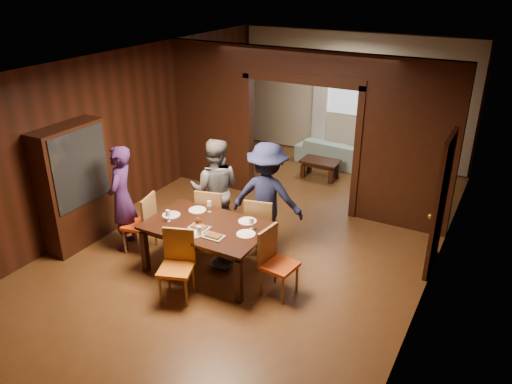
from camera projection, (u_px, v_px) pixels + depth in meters
The scene contains 32 objects.
floor at pixel (259, 238), 8.41m from camera, with size 9.00×9.00×0.00m, color #593619.
ceiling at pixel (260, 64), 7.21m from camera, with size 5.50×9.00×0.02m, color silver.
room_walls at pixel (308, 124), 9.29m from camera, with size 5.52×9.01×2.90m.
person_purple at pixel (122, 198), 7.85m from camera, with size 0.62×0.41×1.71m, color #3A1D55.
person_grey at pixel (215, 190), 8.12m from camera, with size 0.84×0.66×1.73m, color #54555B.
person_navy at pixel (267, 197), 7.81m from camera, with size 1.15×0.66×1.78m, color #1A1F42.
sofa at pixel (340, 153), 11.36m from camera, with size 1.99×0.78×0.58m, color #96C2C4.
serving_bowl at pixel (221, 221), 7.27m from camera, with size 0.33×0.33×0.08m, color black.
dining_table at pixel (208, 248), 7.40m from camera, with size 1.78×1.10×0.76m, color black.
coffee_table at pixel (320, 169), 10.72m from camera, with size 0.80×0.50×0.40m, color black.
chair_left at pixel (139, 223), 7.88m from camera, with size 0.44×0.44×0.97m, color #EB4516, non-canonical shape.
chair_right at pixel (279, 263), 6.81m from camera, with size 0.44×0.44×0.97m, color #D54914, non-canonical shape.
chair_far_l at pixel (213, 214), 8.15m from camera, with size 0.44×0.44×0.97m, color red, non-canonical shape.
chair_far_r at pixel (261, 224), 7.84m from camera, with size 0.44×0.44×0.97m, color red, non-canonical shape.
chair_near at pixel (176, 267), 6.73m from camera, with size 0.44×0.44×0.97m, color orange, non-canonical shape.
hutch at pixel (75, 186), 7.91m from camera, with size 0.40×1.20×2.00m, color black.
door_right at pixel (440, 204), 7.20m from camera, with size 0.06×0.90×2.10m, color black.
window_far at pixel (353, 86), 11.25m from camera, with size 1.20×0.03×1.30m, color silver.
curtain_left at pixel (320, 102), 11.73m from camera, with size 0.35×0.06×2.40m, color white.
curtain_right at pixel (383, 111), 11.08m from camera, with size 0.35×0.06×2.40m, color white.
plate_left at pixel (171, 215), 7.52m from camera, with size 0.27×0.27×0.01m, color silver.
plate_far_l at pixel (197, 210), 7.67m from camera, with size 0.27×0.27×0.01m, color white.
plate_far_r at pixel (247, 221), 7.33m from camera, with size 0.27×0.27×0.01m, color white.
plate_right at pixel (246, 234), 6.98m from camera, with size 0.27×0.27×0.01m, color white.
plate_near at pixel (193, 234), 6.99m from camera, with size 0.27×0.27×0.01m, color silver.
platter_a at pixel (199, 227), 7.14m from camera, with size 0.30×0.20×0.04m, color gray.
platter_b at pixel (213, 236), 6.91m from camera, with size 0.30×0.20×0.04m, color gray.
wineglass_left at pixel (168, 216), 7.31m from camera, with size 0.08×0.08×0.18m, color silver, non-canonical shape.
wineglass_far at pixel (209, 206), 7.59m from camera, with size 0.08×0.08×0.18m, color silver, non-canonical shape.
wineglass_right at pixel (251, 224), 7.09m from camera, with size 0.08×0.08×0.18m, color silver, non-canonical shape.
tumbler at pixel (199, 231), 6.94m from camera, with size 0.07×0.07×0.14m, color white.
condiment_jar at pixel (198, 221), 7.22m from camera, with size 0.08×0.08×0.11m, color #482510, non-canonical shape.
Camera 1 is at (3.47, -6.46, 4.20)m, focal length 35.00 mm.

